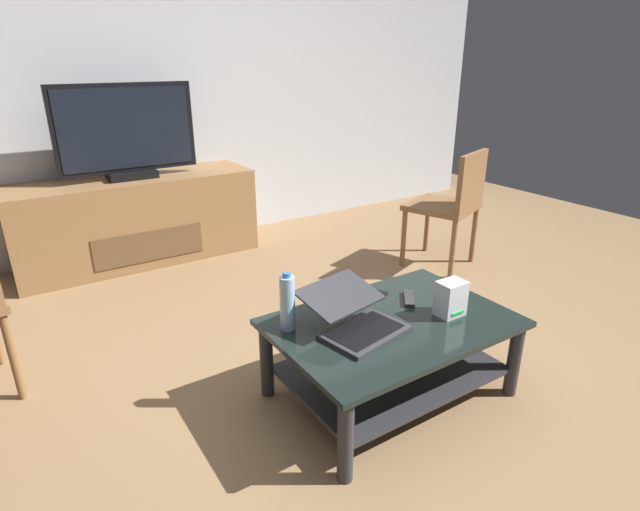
# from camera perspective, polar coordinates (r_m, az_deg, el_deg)

# --- Properties ---
(ground_plane) EXTENTS (7.68, 7.68, 0.00)m
(ground_plane) POSITION_cam_1_polar(r_m,az_deg,el_deg) (2.45, 4.89, -14.92)
(ground_plane) COLOR olive
(back_wall) EXTENTS (6.40, 0.12, 2.80)m
(back_wall) POSITION_cam_1_polar(r_m,az_deg,el_deg) (4.26, -17.28, 19.98)
(back_wall) COLOR silver
(back_wall) RESTS_ON ground
(coffee_table) EXTENTS (1.03, 0.70, 0.38)m
(coffee_table) POSITION_cam_1_polar(r_m,az_deg,el_deg) (2.30, 8.04, -9.82)
(coffee_table) COLOR black
(coffee_table) RESTS_ON ground
(media_cabinet) EXTENTS (1.71, 0.53, 0.63)m
(media_cabinet) POSITION_cam_1_polar(r_m,az_deg,el_deg) (4.01, -19.85, 3.83)
(media_cabinet) COLOR olive
(media_cabinet) RESTS_ON ground
(television) EXTENTS (0.95, 0.20, 0.65)m
(television) POSITION_cam_1_polar(r_m,az_deg,el_deg) (3.86, -20.96, 12.69)
(television) COLOR black
(television) RESTS_ON media_cabinet
(dining_chair) EXTENTS (0.56, 0.56, 0.85)m
(dining_chair) POSITION_cam_1_polar(r_m,az_deg,el_deg) (3.72, 14.68, 5.88)
(dining_chair) COLOR brown
(dining_chair) RESTS_ON ground
(laptop) EXTENTS (0.41, 0.43, 0.17)m
(laptop) POSITION_cam_1_polar(r_m,az_deg,el_deg) (2.13, 3.93, -6.91)
(laptop) COLOR #333338
(laptop) RESTS_ON coffee_table
(router_box) EXTENTS (0.12, 0.10, 0.16)m
(router_box) POSITION_cam_1_polar(r_m,az_deg,el_deg) (2.30, 14.51, -4.69)
(router_box) COLOR silver
(router_box) RESTS_ON coffee_table
(water_bottle_near) EXTENTS (0.06, 0.06, 0.26)m
(water_bottle_near) POSITION_cam_1_polar(r_m,az_deg,el_deg) (2.10, -3.70, -5.33)
(water_bottle_near) COLOR #99C6E5
(water_bottle_near) RESTS_ON coffee_table
(cell_phone) EXTENTS (0.12, 0.16, 0.01)m
(cell_phone) POSITION_cam_1_polar(r_m,az_deg,el_deg) (2.47, 5.87, -4.11)
(cell_phone) COLOR black
(cell_phone) RESTS_ON coffee_table
(tv_remote) EXTENTS (0.14, 0.15, 0.02)m
(tv_remote) POSITION_cam_1_polar(r_m,az_deg,el_deg) (2.42, 10.00, -4.81)
(tv_remote) COLOR #2D2D30
(tv_remote) RESTS_ON coffee_table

